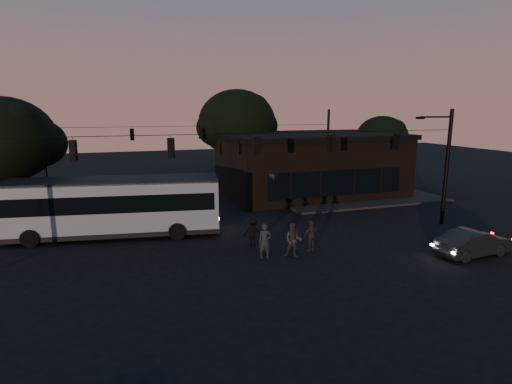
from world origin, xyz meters
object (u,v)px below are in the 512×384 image
object	(u,v)px
pedestrian_b	(293,240)
pedestrian_d	(253,232)
car	(474,243)
pedestrian_a	(265,241)
pedestrian_c	(311,236)
building	(309,163)
bus	(114,204)

from	to	relation	value
pedestrian_b	pedestrian_d	size ratio (longest dim) A/B	1.11
car	pedestrian_d	world-z (taller)	pedestrian_d
pedestrian_a	pedestrian_c	size ratio (longest dim) A/B	1.05
building	bus	bearing A→B (deg)	-154.54
pedestrian_b	pedestrian_c	size ratio (longest dim) A/B	1.06
building	pedestrian_d	distance (m)	15.50
pedestrian_b	pedestrian_d	world-z (taller)	pedestrian_b
pedestrian_a	pedestrian_b	bearing A→B (deg)	-0.13
pedestrian_a	bus	bearing A→B (deg)	152.27
pedestrian_a	pedestrian_c	bearing A→B (deg)	16.03
bus	pedestrian_d	distance (m)	8.54
pedestrian_a	pedestrian_b	world-z (taller)	pedestrian_b
car	pedestrian_b	size ratio (longest dim) A/B	2.32
bus	pedestrian_c	bearing A→B (deg)	-23.01
building	pedestrian_d	xyz separation A→B (m)	(-9.29, -12.26, -1.90)
pedestrian_a	building	bearing A→B (deg)	69.95
building	pedestrian_a	distance (m)	17.01
car	building	bearing A→B (deg)	-0.49
pedestrian_a	pedestrian_b	distance (m)	1.46
pedestrian_d	building	bearing A→B (deg)	-105.48
pedestrian_b	pedestrian_c	xyz separation A→B (m)	(1.25, 0.47, -0.05)
bus	pedestrian_a	xyz separation A→B (m)	(7.28, -6.29, -1.05)
pedestrian_c	pedestrian_d	distance (m)	3.24
pedestrian_b	pedestrian_c	world-z (taller)	pedestrian_b
pedestrian_a	pedestrian_c	xyz separation A→B (m)	(2.67, 0.14, -0.04)
bus	car	bearing A→B (deg)	-19.17
pedestrian_a	pedestrian_d	distance (m)	1.90
pedestrian_a	car	bearing A→B (deg)	-3.32
pedestrian_b	pedestrian_c	bearing A→B (deg)	46.35
pedestrian_c	pedestrian_d	bearing A→B (deg)	-43.11
building	pedestrian_c	distance (m)	15.60
bus	pedestrian_d	xyz separation A→B (m)	(7.24, -4.39, -1.14)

